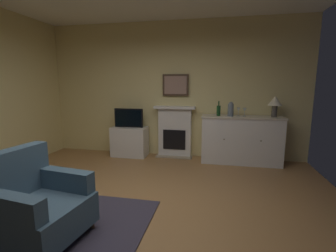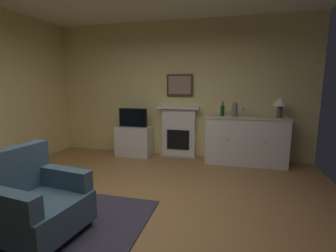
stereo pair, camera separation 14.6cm
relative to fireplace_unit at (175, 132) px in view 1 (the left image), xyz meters
The scene contains 14 objects.
ground_plane 2.63m from the fireplace_unit, 91.83° to the right, with size 5.56×5.44×0.10m, color #9E7042.
wall_rear 0.89m from the fireplace_unit, 122.58° to the left, with size 5.56×0.06×2.85m, color #EAD68C.
area_rug 3.12m from the fireplace_unit, 104.65° to the right, with size 1.89×1.70×0.02m, color #383342.
fireplace_unit is the anchor object (origin of this frame).
framed_picture 0.99m from the fireplace_unit, 90.00° to the left, with size 0.55×0.04×0.45m.
sideboard_cabinet 1.38m from the fireplace_unit, ahead, with size 1.55×0.49×0.94m.
table_lamp 2.06m from the fireplace_unit, ahead, with size 0.26×0.26×0.40m.
wine_bottle 1.05m from the fireplace_unit, 12.38° to the right, with size 0.08×0.08×0.29m.
wine_glass_left 1.39m from the fireplace_unit, ahead, with size 0.07×0.07×0.16m.
wine_glass_center 1.50m from the fireplace_unit, ahead, with size 0.07×0.07×0.16m.
vase_decorative 1.27m from the fireplace_unit, 11.34° to the right, with size 0.11×0.11×0.28m.
tv_cabinet 1.01m from the fireplace_unit, behind, with size 0.75×0.42×0.64m.
tv_set 1.04m from the fireplace_unit, 169.23° to the right, with size 0.62×0.07×0.40m.
armchair 3.24m from the fireplace_unit, 105.43° to the right, with size 0.90×0.87×0.92m.
Camera 1 is at (0.96, -2.49, 1.56)m, focal length 25.89 mm.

